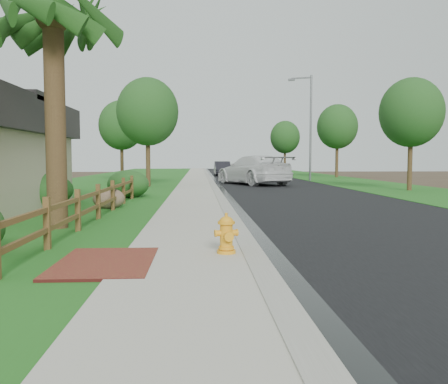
{
  "coord_description": "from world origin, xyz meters",
  "views": [
    {
      "loc": [
        -0.61,
        -9.05,
        1.84
      ],
      "look_at": [
        0.06,
        3.39,
        0.97
      ],
      "focal_mm": 38.0,
      "sensor_mm": 36.0,
      "label": 1
    }
  ],
  "objects": [
    {
      "name": "tree_near_left",
      "position": [
        -3.9,
        22.27,
        4.9
      ],
      "size": [
        4.02,
        4.02,
        7.13
      ],
      "color": "#312214",
      "rests_on": "ground"
    },
    {
      "name": "tree_mid_left",
      "position": [
        -7.0,
        31.08,
        4.64
      ],
      "size": [
        3.76,
        3.76,
        6.72
      ],
      "color": "#312214",
      "rests_on": "ground"
    },
    {
      "name": "grass_strip",
      "position": [
        -2.8,
        35.0,
        0.03
      ],
      "size": [
        1.6,
        90.0,
        0.06
      ],
      "primitive_type": "cube",
      "color": "#235C1A",
      "rests_on": "ground"
    },
    {
      "name": "fire_hydrant",
      "position": [
        -0.1,
        -0.39,
        0.45
      ],
      "size": [
        0.5,
        0.4,
        0.75
      ],
      "color": "orange",
      "rests_on": "sidewalk"
    },
    {
      "name": "white_suv",
      "position": [
        3.31,
        24.67,
        1.05
      ],
      "size": [
        5.45,
        7.64,
        2.06
      ],
      "primitive_type": "imported",
      "rotation": [
        0.0,
        0.0,
        3.55
      ],
      "color": "silver",
      "rests_on": "road"
    },
    {
      "name": "dark_car_far",
      "position": [
        2.0,
        42.33,
        0.81
      ],
      "size": [
        1.73,
        4.79,
        1.57
      ],
      "primitive_type": "imported",
      "rotation": [
        0.0,
        0.0,
        0.01
      ],
      "color": "black",
      "rests_on": "road"
    },
    {
      "name": "sidewalk",
      "position": [
        -0.9,
        35.0,
        0.05
      ],
      "size": [
        2.2,
        90.0,
        0.1
      ],
      "primitive_type": "cube",
      "color": "#AFAC98",
      "rests_on": "ground"
    },
    {
      "name": "ranch_fence",
      "position": [
        -3.6,
        6.4,
        0.62
      ],
      "size": [
        0.12,
        16.92,
        1.1
      ],
      "color": "#493218",
      "rests_on": "ground"
    },
    {
      "name": "curb",
      "position": [
        0.4,
        35.0,
        0.06
      ],
      "size": [
        0.4,
        90.0,
        0.12
      ],
      "primitive_type": "cube",
      "color": "gray",
      "rests_on": "ground"
    },
    {
      "name": "ground",
      "position": [
        0.0,
        0.0,
        0.0
      ],
      "size": [
        120.0,
        120.0,
        0.0
      ],
      "primitive_type": "plane",
      "color": "#3C2E20"
    },
    {
      "name": "streetlight",
      "position": [
        8.55,
        30.05,
        4.94
      ],
      "size": [
        1.92,
        0.91,
        8.73
      ],
      "color": "slate",
      "rests_on": "ground"
    },
    {
      "name": "dark_car_mid",
      "position": [
        4.99,
        32.87,
        0.86
      ],
      "size": [
        3.38,
        5.3,
        1.68
      ],
      "primitive_type": "imported",
      "rotation": [
        0.0,
        0.0,
        2.83
      ],
      "color": "black",
      "rests_on": "road"
    },
    {
      "name": "brick_patch",
      "position": [
        -2.2,
        -1.0,
        0.06
      ],
      "size": [
        1.6,
        2.4,
        0.11
      ],
      "primitive_type": "cube",
      "color": "maroon",
      "rests_on": "ground"
    },
    {
      "name": "shrub_d",
      "position": [
        -3.9,
        13.33,
        0.66
      ],
      "size": [
        2.33,
        2.33,
        1.32
      ],
      "primitive_type": "ellipsoid",
      "rotation": [
        0.0,
        0.0,
        -0.23
      ],
      "color": "#1F4A1A",
      "rests_on": "ground"
    },
    {
      "name": "tree_far_right",
      "position": [
        9.0,
        43.23,
        4.24
      ],
      "size": [
        3.29,
        3.29,
        6.06
      ],
      "color": "#312214",
      "rests_on": "ground"
    },
    {
      "name": "palm_tree",
      "position": [
        -4.3,
        3.5,
        5.52
      ],
      "size": [
        3.6,
        3.6,
        6.6
      ],
      "color": "#312214",
      "rests_on": "ground"
    },
    {
      "name": "tree_mid_right",
      "position": [
        13.0,
        36.93,
        4.99
      ],
      "size": [
        3.96,
        3.96,
        7.19
      ],
      "color": "#312214",
      "rests_on": "ground"
    },
    {
      "name": "road",
      "position": [
        4.6,
        35.0,
        0.01
      ],
      "size": [
        8.0,
        90.0,
        0.02
      ],
      "primitive_type": "cube",
      "color": "black",
      "rests_on": "ground"
    },
    {
      "name": "shrub_b",
      "position": [
        -6.37,
        8.2,
        0.7
      ],
      "size": [
        2.07,
        2.07,
        1.4
      ],
      "primitive_type": "ellipsoid",
      "rotation": [
        0.0,
        0.0,
        0.04
      ],
      "color": "#1F4A1A",
      "rests_on": "ground"
    },
    {
      "name": "tree_near_right",
      "position": [
        11.53,
        17.57,
        4.48
      ],
      "size": [
        3.59,
        3.59,
        6.47
      ],
      "color": "#312214",
      "rests_on": "ground"
    },
    {
      "name": "verge_far",
      "position": [
        11.5,
        35.0,
        0.02
      ],
      "size": [
        6.0,
        90.0,
        0.04
      ],
      "primitive_type": "cube",
      "color": "#235C1A",
      "rests_on": "ground"
    },
    {
      "name": "lawn_near",
      "position": [
        -8.0,
        35.0,
        0.02
      ],
      "size": [
        9.0,
        90.0,
        0.04
      ],
      "primitive_type": "cube",
      "color": "#235C1A",
      "rests_on": "ground"
    },
    {
      "name": "shrub_c",
      "position": [
        -6.5,
        10.33,
        0.6
      ],
      "size": [
        1.74,
        1.74,
        1.2
      ],
      "primitive_type": "ellipsoid",
      "rotation": [
        0.0,
        0.0,
        -0.05
      ],
      "color": "#1F4A1A",
      "rests_on": "ground"
    },
    {
      "name": "wet_gutter",
      "position": [
        0.75,
        35.0,
        0.02
      ],
      "size": [
        0.5,
        90.0,
        0.0
      ],
      "primitive_type": "cube",
      "color": "black",
      "rests_on": "road"
    },
    {
      "name": "boulder",
      "position": [
        -3.9,
        8.46,
        0.39
      ],
      "size": [
        1.19,
        0.91,
        0.78
      ],
      "primitive_type": "ellipsoid",
      "rotation": [
        0.0,
        0.0,
        -0.02
      ],
      "color": "brown",
      "rests_on": "ground"
    }
  ]
}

